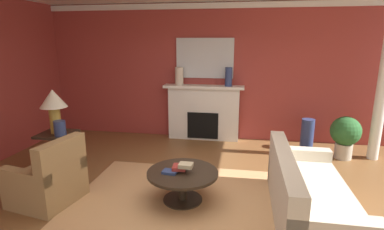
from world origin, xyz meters
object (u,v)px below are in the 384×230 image
object	(u,v)px
sofa	(307,198)
vase_on_side_table	(60,128)
side_table	(59,150)
mantel_mirror	(205,58)
vase_mantel_left	(179,76)
coffee_table	(183,179)
fireplace	(204,114)
vase_mantel_right	(229,77)
potted_plant	(345,134)
table_lamp	(53,103)
vase_tall_corner	(307,134)
armchair_near_window	(49,182)

from	to	relation	value
sofa	vase_on_side_table	xyz separation A→B (m)	(-3.81, 0.69, 0.53)
side_table	vase_on_side_table	xyz separation A→B (m)	(0.15, -0.12, 0.43)
mantel_mirror	vase_mantel_left	world-z (taller)	mantel_mirror
side_table	vase_mantel_left	bearing A→B (deg)	52.22
coffee_table	vase_mantel_left	distance (m)	3.08
mantel_mirror	fireplace	bearing A→B (deg)	-90.00
fireplace	vase_mantel_right	size ratio (longest dim) A/B	4.36
sofa	vase_mantel_right	size ratio (longest dim) A/B	5.09
vase_on_side_table	potted_plant	world-z (taller)	vase_on_side_table
mantel_mirror	table_lamp	bearing A→B (deg)	-133.66
vase_tall_corner	fireplace	bearing A→B (deg)	172.37
vase_on_side_table	vase_tall_corner	size ratio (longest dim) A/B	0.39
fireplace	armchair_near_window	distance (m)	3.65
side_table	table_lamp	world-z (taller)	table_lamp
table_lamp	vase_mantel_right	size ratio (longest dim) A/B	1.82
vase_mantel_left	fireplace	bearing A→B (deg)	5.16
fireplace	coffee_table	size ratio (longest dim) A/B	1.80
coffee_table	table_lamp	distance (m)	2.56
mantel_mirror	side_table	world-z (taller)	mantel_mirror
vase_tall_corner	potted_plant	xyz separation A→B (m)	(0.60, -0.44, 0.17)
armchair_near_window	vase_tall_corner	bearing A→B (deg)	35.76
fireplace	sofa	xyz separation A→B (m)	(1.73, -3.03, -0.29)
vase_mantel_left	mantel_mirror	bearing A→B (deg)	17.18
mantel_mirror	vase_mantel_left	bearing A→B (deg)	-162.82
coffee_table	vase_on_side_table	bearing A→B (deg)	166.73
coffee_table	sofa	bearing A→B (deg)	-6.25
side_table	vase_mantel_right	bearing A→B (deg)	37.93
armchair_near_window	side_table	bearing A→B (deg)	115.46
fireplace	vase_on_side_table	xyz separation A→B (m)	(-2.08, -2.34, 0.23)
fireplace	vase_mantel_left	xyz separation A→B (m)	(-0.55, -0.05, 0.86)
vase_mantel_right	potted_plant	xyz separation A→B (m)	(2.29, -0.69, -0.97)
coffee_table	vase_mantel_left	xyz separation A→B (m)	(-0.64, 2.80, 1.12)
fireplace	mantel_mirror	size ratio (longest dim) A/B	1.40
table_lamp	vase_tall_corner	bearing A→B (deg)	23.22
fireplace	vase_on_side_table	size ratio (longest dim) A/B	7.13
armchair_near_window	vase_mantel_right	bearing A→B (deg)	53.52
mantel_mirror	side_table	bearing A→B (deg)	-133.66
side_table	vase_on_side_table	bearing A→B (deg)	-38.66
side_table	vase_mantel_right	world-z (taller)	vase_mantel_right
vase_on_side_table	vase_mantel_left	world-z (taller)	vase_mantel_left
mantel_mirror	sofa	xyz separation A→B (m)	(1.73, -3.15, -1.55)
fireplace	vase_tall_corner	size ratio (longest dim) A/B	2.80
mantel_mirror	armchair_near_window	world-z (taller)	mantel_mirror
mantel_mirror	sofa	size ratio (longest dim) A/B	0.61
vase_mantel_right	vase_on_side_table	bearing A→B (deg)	-138.99
fireplace	vase_tall_corner	world-z (taller)	fireplace
coffee_table	potted_plant	size ratio (longest dim) A/B	1.20
vase_mantel_left	vase_mantel_right	distance (m)	1.10
sofa	vase_on_side_table	world-z (taller)	vase_on_side_table
mantel_mirror	vase_tall_corner	distance (m)	2.74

